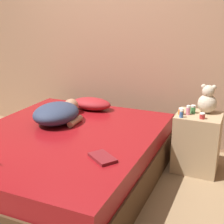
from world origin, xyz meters
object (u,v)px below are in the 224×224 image
bottle_pink (188,110)px  bottle_blue (181,114)px  bottle_red (202,116)px  book (103,158)px  pillow (92,104)px  bottle_green (193,109)px  teddy_bear (207,101)px  bottle_orange (181,111)px  person_lying (58,113)px

bottle_pink → bottle_blue: bearing=-111.2°
bottle_red → book: (-0.58, -0.93, -0.12)m
pillow → bottle_green: 1.12m
teddy_bear → bottle_blue: bearing=-128.4°
teddy_bear → book: (-0.59, -1.14, -0.21)m
bottle_pink → bottle_green: size_ratio=1.12×
bottle_red → bottle_orange: size_ratio=0.88×
person_lying → bottle_pink: (1.20, 0.43, 0.05)m
bottle_pink → book: size_ratio=0.35×
person_lying → teddy_bear: (1.35, 0.57, 0.13)m
bottle_orange → book: (-0.38, -0.98, -0.12)m
teddy_bear → bottle_blue: size_ratio=3.89×
pillow → bottle_red: bottle_red is taller
person_lying → bottle_red: (1.34, 0.36, 0.04)m
teddy_bear → bottle_red: size_ratio=5.05×
bottle_red → bottle_orange: 0.21m
bottle_orange → bottle_blue: size_ratio=0.88×
bottle_red → bottle_pink: bearing=154.0°
pillow → person_lying: bearing=-102.4°
bottle_blue → bottle_pink: bearing=68.8°
pillow → bottle_blue: bearing=-10.2°
bottle_pink → bottle_green: bottle_pink is taller
teddy_bear → bottle_pink: teddy_bear is taller
bottle_pink → bottle_green: 0.07m
teddy_bear → bottle_red: (-0.01, -0.21, -0.10)m
bottle_orange → bottle_blue: bearing=-77.6°
teddy_bear → bottle_green: teddy_bear is taller
pillow → bottle_red: size_ratio=8.11×
pillow → teddy_bear: bearing=2.8°
bottle_red → bottle_green: (-0.11, 0.13, 0.01)m
bottle_orange → bottle_pink: bottle_pink is taller
bottle_orange → book: 1.06m
person_lying → book: person_lying is taller
book → bottle_red: bearing=58.1°
bottle_orange → bottle_green: 0.13m
bottle_blue → bottle_orange: bearing=102.4°
person_lying → book: bearing=-41.3°
bottle_red → bottle_green: 0.17m
bottle_red → bottle_pink: bottle_pink is taller
bottle_orange → bottle_pink: (0.06, 0.02, 0.01)m
person_lying → teddy_bear: bearing=18.7°
bottle_blue → person_lying: bearing=-164.3°
pillow → bottle_pink: (1.08, -0.08, 0.08)m
bottle_orange → bottle_pink: size_ratio=0.70×
pillow → bottle_green: size_ratio=5.58×
bottle_red → book: bearing=-121.9°
bottle_red → teddy_bear: bearing=87.1°
pillow → bottle_orange: 1.03m
person_lying → teddy_bear: size_ratio=2.42×
bottle_red → bottle_pink: size_ratio=0.62×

